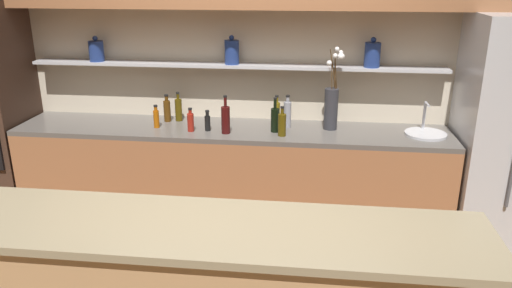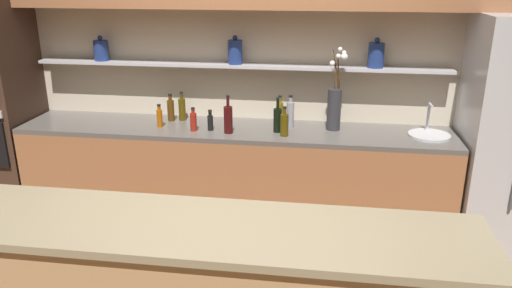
% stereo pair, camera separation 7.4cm
% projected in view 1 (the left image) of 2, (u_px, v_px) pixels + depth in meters
% --- Properties ---
extents(back_wall_unit, '(5.20, 0.44, 2.60)m').
position_uv_depth(back_wall_unit, '(253.00, 48.00, 4.22)').
color(back_wall_unit, beige).
rests_on(back_wall_unit, ground_plane).
extents(back_counter_unit, '(3.63, 0.62, 0.92)m').
position_uv_depth(back_counter_unit, '(232.00, 179.00, 4.33)').
color(back_counter_unit, '#99603D').
rests_on(back_counter_unit, ground_plane).
extents(flower_vase, '(0.14, 0.13, 0.69)m').
position_uv_depth(flower_vase, '(332.00, 104.00, 4.08)').
color(flower_vase, '#2D2D33').
rests_on(flower_vase, back_counter_unit).
extents(sink_fixture, '(0.33, 0.33, 0.25)m').
position_uv_depth(sink_fixture, '(426.00, 132.00, 4.00)').
color(sink_fixture, '#B7B7BC').
rests_on(sink_fixture, back_counter_unit).
extents(bottle_oil_0, '(0.06, 0.06, 0.26)m').
position_uv_depth(bottle_oil_0, '(179.00, 109.00, 4.35)').
color(bottle_oil_0, '#47380A').
rests_on(bottle_oil_0, back_counter_unit).
extents(bottle_sauce_1, '(0.05, 0.05, 0.17)m').
position_uv_depth(bottle_sauce_1, '(208.00, 122.00, 4.09)').
color(bottle_sauce_1, black).
rests_on(bottle_sauce_1, back_counter_unit).
extents(bottle_sauce_2, '(0.05, 0.05, 0.19)m').
position_uv_depth(bottle_sauce_2, '(156.00, 118.00, 4.16)').
color(bottle_sauce_2, '#9E4C0A').
rests_on(bottle_sauce_2, back_counter_unit).
extents(bottle_wine_3, '(0.07, 0.07, 0.29)m').
position_uv_depth(bottle_wine_3, '(275.00, 119.00, 4.05)').
color(bottle_wine_3, black).
rests_on(bottle_wine_3, back_counter_unit).
extents(bottle_oil_4, '(0.06, 0.06, 0.26)m').
position_uv_depth(bottle_oil_4, '(277.00, 113.00, 4.23)').
color(bottle_oil_4, brown).
rests_on(bottle_oil_4, back_counter_unit).
extents(bottle_spirit_5, '(0.06, 0.06, 0.28)m').
position_uv_depth(bottle_spirit_5, '(287.00, 114.00, 4.17)').
color(bottle_spirit_5, gray).
rests_on(bottle_spirit_5, back_counter_unit).
extents(bottle_oil_6, '(0.06, 0.06, 0.24)m').
position_uv_depth(bottle_oil_6, '(282.00, 124.00, 3.95)').
color(bottle_oil_6, '#47380A').
rests_on(bottle_oil_6, back_counter_unit).
extents(bottle_sauce_7, '(0.05, 0.05, 0.20)m').
position_uv_depth(bottle_sauce_7, '(191.00, 121.00, 4.07)').
color(bottle_sauce_7, maroon).
rests_on(bottle_sauce_7, back_counter_unit).
extents(bottle_spirit_8, '(0.06, 0.06, 0.24)m').
position_uv_depth(bottle_spirit_8, '(167.00, 110.00, 4.33)').
color(bottle_spirit_8, '#4C2D0C').
rests_on(bottle_spirit_8, back_counter_unit).
extents(bottle_wine_9, '(0.07, 0.07, 0.31)m').
position_uv_depth(bottle_wine_9, '(226.00, 119.00, 4.01)').
color(bottle_wine_9, '#380C0C').
rests_on(bottle_wine_9, back_counter_unit).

